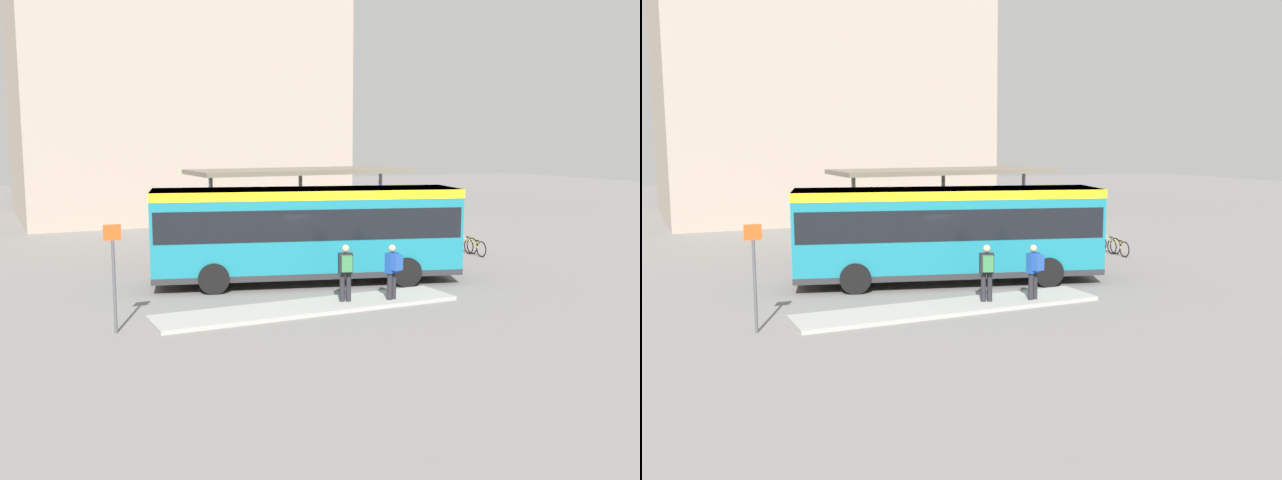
{
  "view_description": "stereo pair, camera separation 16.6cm",
  "coord_description": "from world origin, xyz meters",
  "views": [
    {
      "loc": [
        -10.14,
        -21.87,
        4.94
      ],
      "look_at": [
        0.52,
        0.0,
        1.46
      ],
      "focal_mm": 40.0,
      "sensor_mm": 36.0,
      "label": 1
    },
    {
      "loc": [
        -9.99,
        -21.94,
        4.94
      ],
      "look_at": [
        0.52,
        0.0,
        1.46
      ],
      "focal_mm": 40.0,
      "sensor_mm": 36.0,
      "label": 2
    }
  ],
  "objects": [
    {
      "name": "pedestrian_companion",
      "position": [
        1.04,
        -3.92,
        1.08
      ],
      "size": [
        0.46,
        0.5,
        1.67
      ],
      "rotation": [
        0.0,
        0.0,
        1.86
      ],
      "color": "#232328",
      "rests_on": "curb_island"
    },
    {
      "name": "platform_sign",
      "position": [
        -7.08,
        -3.66,
        1.56
      ],
      "size": [
        0.44,
        0.08,
        2.8
      ],
      "color": "#4C4C51",
      "rests_on": "ground_plane"
    },
    {
      "name": "city_bus",
      "position": [
        0.01,
        -0.0,
        1.9
      ],
      "size": [
        10.64,
        5.28,
        3.25
      ],
      "rotation": [
        0.0,
        0.0,
        -0.28
      ],
      "color": "#197284",
      "rests_on": "ground_plane"
    },
    {
      "name": "bicycle_yellow",
      "position": [
        8.91,
        2.16,
        0.34
      ],
      "size": [
        0.48,
        1.58,
        0.68
      ],
      "rotation": [
        0.0,
        0.0,
        1.52
      ],
      "color": "black",
      "rests_on": "ground_plane"
    },
    {
      "name": "potted_planter_near_shelter",
      "position": [
        -1.14,
        2.51,
        0.7
      ],
      "size": [
        0.92,
        0.92,
        1.36
      ],
      "color": "slate",
      "rests_on": "ground_plane"
    },
    {
      "name": "ground_plane",
      "position": [
        0.0,
        0.0,
        0.0
      ],
      "size": [
        120.0,
        120.0,
        0.0
      ],
      "primitive_type": "plane",
      "color": "slate"
    },
    {
      "name": "curb_island",
      "position": [
        -1.53,
        -3.52,
        0.06
      ],
      "size": [
        9.16,
        1.8,
        0.12
      ],
      "color": "#9E9E99",
      "rests_on": "ground_plane"
    },
    {
      "name": "bicycle_white",
      "position": [
        9.06,
        3.03,
        0.36
      ],
      "size": [
        0.48,
        1.67,
        0.72
      ],
      "rotation": [
        0.0,
        0.0,
        1.59
      ],
      "color": "black",
      "rests_on": "ground_plane"
    },
    {
      "name": "pedestrian_waiting",
      "position": [
        -0.37,
        -3.56,
        1.1
      ],
      "size": [
        0.48,
        0.52,
        1.71
      ],
      "rotation": [
        0.0,
        0.0,
        1.24
      ],
      "color": "#232328",
      "rests_on": "curb_island"
    },
    {
      "name": "station_building",
      "position": [
        1.83,
        25.06,
        8.0
      ],
      "size": [
        19.18,
        14.71,
        16.0
      ],
      "color": "gray",
      "rests_on": "ground_plane"
    },
    {
      "name": "station_shelter",
      "position": [
        2.13,
        5.19,
        3.51
      ],
      "size": [
        9.11,
        3.45,
        3.68
      ],
      "color": "#706656",
      "rests_on": "ground_plane"
    }
  ]
}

